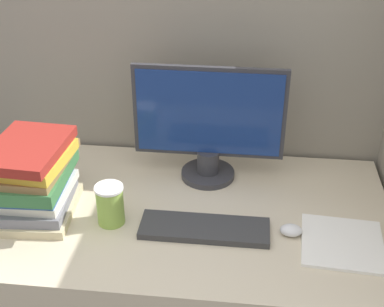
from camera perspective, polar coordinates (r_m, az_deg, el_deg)
The scene contains 8 objects.
cubicle_panel_rear at distance 2.00m, azimuth 0.20°, elevation 2.62°, with size 1.73×0.04×1.65m.
desk at distance 1.94m, azimuth -1.22°, elevation -15.02°, with size 1.33×0.75×0.75m.
monitor at distance 1.76m, azimuth 1.80°, elevation 2.89°, with size 0.50×0.18×0.40m.
keyboard at distance 1.60m, azimuth 1.35°, elevation -8.00°, with size 0.38×0.13×0.02m.
mouse at distance 1.61m, azimuth 10.52°, elevation -8.05°, with size 0.07×0.05×0.03m.
coffee_cup at distance 1.62m, azimuth -8.72°, elevation -5.40°, with size 0.09×0.09×0.13m.
book_stack at distance 1.68m, azimuth -16.58°, elevation -2.53°, with size 0.24×0.31×0.25m.
paper_pile at distance 1.62m, azimuth 15.73°, elevation -9.19°, with size 0.25×0.25×0.01m.
Camera 1 is at (0.19, -0.98, 1.75)m, focal length 50.00 mm.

